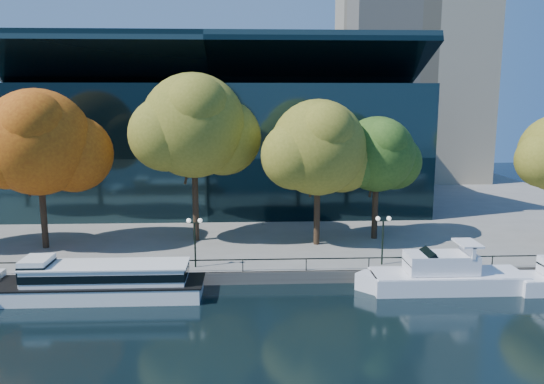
{
  "coord_description": "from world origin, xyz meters",
  "views": [
    {
      "loc": [
        0.47,
        -36.73,
        14.44
      ],
      "look_at": [
        2.51,
        8.0,
        6.48
      ],
      "focal_mm": 35.0,
      "sensor_mm": 36.0,
      "label": 1
    }
  ],
  "objects_px": {
    "tree_4": "(378,156)",
    "tree_3": "(320,150)",
    "tree_1": "(40,145)",
    "lamp_2": "(383,229)",
    "tree_2": "(196,128)",
    "cruiser_near": "(441,275)",
    "lamp_1": "(195,231)",
    "tour_boat": "(95,281)"
  },
  "relations": [
    {
      "from": "lamp_2",
      "to": "lamp_1",
      "type": "bearing_deg",
      "value": 180.0
    },
    {
      "from": "tour_boat",
      "to": "lamp_1",
      "type": "xyz_separation_m",
      "value": [
        6.94,
        3.84,
        2.66
      ]
    },
    {
      "from": "lamp_1",
      "to": "tree_2",
      "type": "bearing_deg",
      "value": 93.56
    },
    {
      "from": "lamp_2",
      "to": "tour_boat",
      "type": "bearing_deg",
      "value": -170.16
    },
    {
      "from": "tour_boat",
      "to": "tree_3",
      "type": "relative_size",
      "value": 1.22
    },
    {
      "from": "tour_boat",
      "to": "tree_4",
      "type": "xyz_separation_m",
      "value": [
        23.57,
        11.96,
        7.72
      ]
    },
    {
      "from": "tree_2",
      "to": "tree_3",
      "type": "height_order",
      "value": "tree_2"
    },
    {
      "from": "cruiser_near",
      "to": "tree_4",
      "type": "bearing_deg",
      "value": 101.21
    },
    {
      "from": "tree_2",
      "to": "lamp_1",
      "type": "distance_m",
      "value": 11.27
    },
    {
      "from": "tree_1",
      "to": "lamp_1",
      "type": "distance_m",
      "value": 16.59
    },
    {
      "from": "lamp_2",
      "to": "tree_2",
      "type": "bearing_deg",
      "value": 152.51
    },
    {
      "from": "tour_boat",
      "to": "lamp_1",
      "type": "relative_size",
      "value": 4.06
    },
    {
      "from": "tree_4",
      "to": "cruiser_near",
      "type": "bearing_deg",
      "value": -78.79
    },
    {
      "from": "cruiser_near",
      "to": "tree_2",
      "type": "distance_m",
      "value": 24.91
    },
    {
      "from": "tree_1",
      "to": "cruiser_near",
      "type": "bearing_deg",
      "value": -16.19
    },
    {
      "from": "cruiser_near",
      "to": "lamp_2",
      "type": "height_order",
      "value": "lamp_2"
    },
    {
      "from": "tree_2",
      "to": "lamp_1",
      "type": "xyz_separation_m",
      "value": [
        0.51,
        -8.17,
        -7.74
      ]
    },
    {
      "from": "tree_4",
      "to": "lamp_1",
      "type": "xyz_separation_m",
      "value": [
        -16.63,
        -8.12,
        -5.06
      ]
    },
    {
      "from": "tree_1",
      "to": "lamp_2",
      "type": "distance_m",
      "value": 30.5
    },
    {
      "from": "tree_4",
      "to": "tree_3",
      "type": "bearing_deg",
      "value": -162.43
    },
    {
      "from": "lamp_1",
      "to": "tree_1",
      "type": "bearing_deg",
      "value": 156.01
    },
    {
      "from": "tree_1",
      "to": "tree_3",
      "type": "xyz_separation_m",
      "value": [
        24.77,
        0.05,
        -0.56
      ]
    },
    {
      "from": "tree_1",
      "to": "lamp_1",
      "type": "bearing_deg",
      "value": -23.99
    },
    {
      "from": "tree_4",
      "to": "lamp_1",
      "type": "bearing_deg",
      "value": -153.98
    },
    {
      "from": "tree_3",
      "to": "cruiser_near",
      "type": "bearing_deg",
      "value": -49.84
    },
    {
      "from": "lamp_2",
      "to": "tree_4",
      "type": "bearing_deg",
      "value": 79.92
    },
    {
      "from": "tree_1",
      "to": "lamp_2",
      "type": "xyz_separation_m",
      "value": [
        29.16,
        -6.22,
        -6.42
      ]
    },
    {
      "from": "cruiser_near",
      "to": "lamp_1",
      "type": "relative_size",
      "value": 3.19
    },
    {
      "from": "lamp_1",
      "to": "lamp_2",
      "type": "height_order",
      "value": "same"
    },
    {
      "from": "lamp_2",
      "to": "tree_3",
      "type": "bearing_deg",
      "value": 124.98
    },
    {
      "from": "tour_boat",
      "to": "tree_1",
      "type": "height_order",
      "value": "tree_1"
    },
    {
      "from": "cruiser_near",
      "to": "tree_2",
      "type": "xyz_separation_m",
      "value": [
        -19.41,
        11.49,
        10.56
      ]
    },
    {
      "from": "tour_boat",
      "to": "cruiser_near",
      "type": "xyz_separation_m",
      "value": [
        25.84,
        0.52,
        -0.16
      ]
    },
    {
      "from": "cruiser_near",
      "to": "tree_1",
      "type": "xyz_separation_m",
      "value": [
        -32.87,
        9.54,
        9.24
      ]
    },
    {
      "from": "tour_boat",
      "to": "tree_3",
      "type": "bearing_deg",
      "value": 29.68
    },
    {
      "from": "cruiser_near",
      "to": "tree_4",
      "type": "xyz_separation_m",
      "value": [
        -2.27,
        11.44,
        7.88
      ]
    },
    {
      "from": "tree_2",
      "to": "lamp_2",
      "type": "distance_m",
      "value": 19.31
    },
    {
      "from": "tree_2",
      "to": "lamp_1",
      "type": "relative_size",
      "value": 3.91
    },
    {
      "from": "tour_boat",
      "to": "tree_2",
      "type": "height_order",
      "value": "tree_2"
    },
    {
      "from": "cruiser_near",
      "to": "tour_boat",
      "type": "bearing_deg",
      "value": -178.86
    },
    {
      "from": "tree_2",
      "to": "lamp_1",
      "type": "bearing_deg",
      "value": -86.44
    },
    {
      "from": "tour_boat",
      "to": "lamp_1",
      "type": "distance_m",
      "value": 8.37
    }
  ]
}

